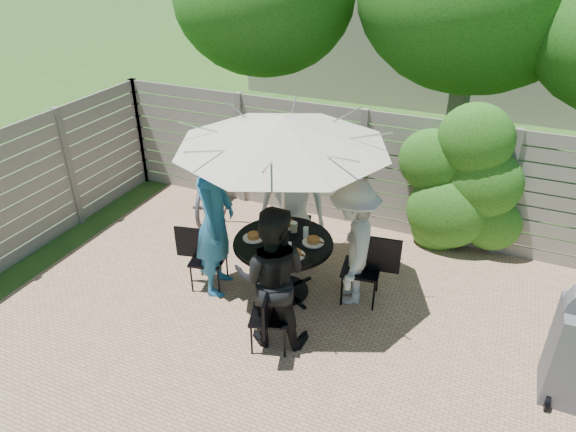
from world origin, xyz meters
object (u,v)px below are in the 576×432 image
at_px(plate_left, 254,237).
at_px(person_back, 292,200).
at_px(chair_back, 293,234).
at_px(bicycle, 213,179).
at_px(chair_left, 208,270).
at_px(chair_front, 270,328).
at_px(person_right, 353,244).
at_px(glass_back, 278,224).
at_px(coffee_cup, 294,227).
at_px(patio_table, 283,257).
at_px(person_left, 215,222).
at_px(glass_right, 306,233).
at_px(plate_back, 287,224).
at_px(chair_right, 362,281).
at_px(plate_front, 279,256).
at_px(glass_front, 289,248).
at_px(plate_right, 313,241).
at_px(syrup_jug, 279,232).
at_px(person_front, 272,278).
at_px(plate_extra, 295,254).
at_px(umbrella, 283,131).

bearing_deg(plate_left, person_back, 82.06).
relative_size(chair_back, bicycle, 0.49).
distance_m(chair_left, chair_front, 1.36).
height_order(person_right, glass_back, person_right).
bearing_deg(coffee_cup, chair_left, -152.86).
relative_size(patio_table, person_left, 0.75).
height_order(glass_back, glass_right, same).
height_order(plate_back, glass_back, glass_back).
distance_m(plate_back, coffee_cup, 0.18).
relative_size(chair_right, plate_front, 3.57).
bearing_deg(person_right, glass_front, -70.30).
xyz_separation_m(chair_front, plate_right, (0.09, 1.03, 0.54)).
distance_m(plate_front, syrup_jug, 0.42).
distance_m(patio_table, person_front, 0.88).
distance_m(chair_left, plate_front, 1.17).
xyz_separation_m(chair_right, plate_extra, (-0.68, -0.50, 0.52)).
bearing_deg(plate_back, chair_left, -144.06).
distance_m(person_right, plate_right, 0.47).
bearing_deg(plate_front, chair_back, 105.50).
distance_m(plate_left, bicycle, 2.37).
relative_size(chair_front, bicycle, 0.44).
xyz_separation_m(plate_front, plate_right, (0.25, 0.44, 0.00)).
height_order(person_front, syrup_jug, person_front).
xyz_separation_m(plate_right, glass_right, (-0.12, 0.07, 0.05)).
bearing_deg(chair_front, patio_table, -0.61).
distance_m(person_back, chair_right, 1.41).
distance_m(chair_back, glass_right, 1.06).
height_order(umbrella, plate_right, umbrella).
xyz_separation_m(glass_right, syrup_jug, (-0.29, -0.14, 0.01)).
relative_size(glass_right, syrup_jug, 0.88).
height_order(person_back, person_left, person_left).
height_order(person_right, glass_right, person_right).
relative_size(plate_left, plate_extra, 1.08).
relative_size(person_back, plate_extra, 7.43).
bearing_deg(chair_front, bicycle, 24.83).
bearing_deg(chair_right, plate_extra, 28.41).
height_order(person_right, plate_front, person_right).
bearing_deg(glass_back, plate_right, -13.67).
xyz_separation_m(chair_front, chair_right, (0.67, 1.19, 0.02)).
bearing_deg(plate_right, plate_left, -164.49).
distance_m(coffee_cup, bicycle, 2.45).
bearing_deg(plate_extra, person_back, 114.56).
height_order(chair_front, plate_left, chair_front).
distance_m(chair_back, bicycle, 1.85).
bearing_deg(person_front, coffee_cup, -95.44).
bearing_deg(plate_back, person_left, -141.05).
bearing_deg(plate_front, person_left, 172.06).
height_order(chair_front, person_front, person_front).
relative_size(chair_front, plate_front, 3.30).
bearing_deg(patio_table, chair_right, 15.38).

